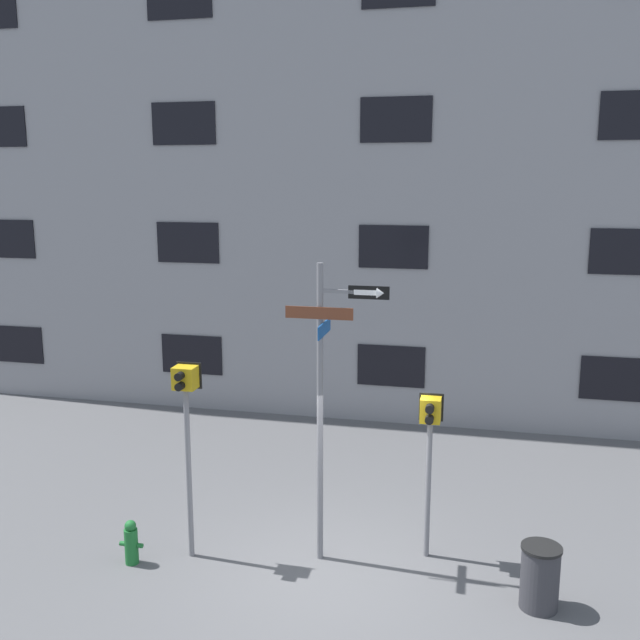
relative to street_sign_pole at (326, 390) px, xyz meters
The scene contains 7 objects.
ground_plane 2.62m from the street_sign_pole, 71.09° to the right, with size 60.00×60.00×0.00m, color #515154.
building_facade 7.66m from the street_sign_pole, 88.64° to the left, with size 24.00×0.63×13.41m.
street_sign_pole is the anchor object (origin of this frame).
pedestrian_signal_left 2.01m from the street_sign_pole, 169.55° to the right, with size 0.38×0.40×2.92m.
pedestrian_signal_right 1.64m from the street_sign_pole, 15.99° to the left, with size 0.35×0.40×2.46m.
fire_hydrant 3.60m from the street_sign_pole, 164.41° to the right, with size 0.35×0.19×0.67m.
trash_bin 3.70m from the street_sign_pole, 10.86° to the right, with size 0.52×0.52×0.86m.
Camera 1 is at (1.91, -8.91, 5.47)m, focal length 40.00 mm.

